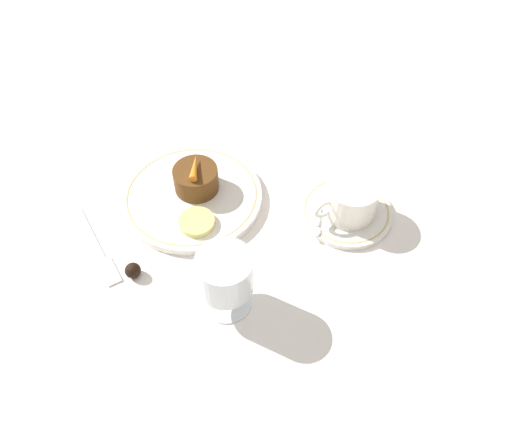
# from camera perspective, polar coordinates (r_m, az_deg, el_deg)

# --- Properties ---
(ground_plane) EXTENTS (3.00, 3.00, 0.00)m
(ground_plane) POSITION_cam_1_polar(r_m,az_deg,el_deg) (0.82, -4.92, 0.27)
(ground_plane) COLOR white
(dinner_plate) EXTENTS (0.23, 0.23, 0.01)m
(dinner_plate) POSITION_cam_1_polar(r_m,az_deg,el_deg) (0.84, -7.29, 2.65)
(dinner_plate) COLOR white
(dinner_plate) RESTS_ON ground_plane
(saucer) EXTENTS (0.15, 0.15, 0.01)m
(saucer) POSITION_cam_1_polar(r_m,az_deg,el_deg) (0.83, 10.26, 0.92)
(saucer) COLOR white
(saucer) RESTS_ON ground_plane
(coffee_cup) EXTENTS (0.11, 0.09, 0.06)m
(coffee_cup) POSITION_cam_1_polar(r_m,az_deg,el_deg) (0.80, 10.76, 2.40)
(coffee_cup) COLOR white
(coffee_cup) RESTS_ON saucer
(spoon) EXTENTS (0.08, 0.09, 0.00)m
(spoon) POSITION_cam_1_polar(r_m,az_deg,el_deg) (0.81, 7.18, 0.24)
(spoon) COLOR silver
(spoon) RESTS_ON saucer
(wine_glass) EXTENTS (0.08, 0.08, 0.11)m
(wine_glass) POSITION_cam_1_polar(r_m,az_deg,el_deg) (0.67, -3.55, -6.49)
(wine_glass) COLOR silver
(wine_glass) RESTS_ON ground_plane
(fork) EXTENTS (0.02, 0.17, 0.01)m
(fork) POSITION_cam_1_polar(r_m,az_deg,el_deg) (0.81, -17.38, -3.59)
(fork) COLOR silver
(fork) RESTS_ON ground_plane
(dessert_cake) EXTENTS (0.07, 0.07, 0.04)m
(dessert_cake) POSITION_cam_1_polar(r_m,az_deg,el_deg) (0.83, -7.09, 4.53)
(dessert_cake) COLOR #563314
(dessert_cake) RESTS_ON dinner_plate
(carrot_garnish) EXTENTS (0.04, 0.05, 0.01)m
(carrot_garnish) POSITION_cam_1_polar(r_m,az_deg,el_deg) (0.81, -7.27, 5.87)
(carrot_garnish) COLOR orange
(carrot_garnish) RESTS_ON dessert_cake
(pineapple_slice) EXTENTS (0.06, 0.06, 0.01)m
(pineapple_slice) POSITION_cam_1_polar(r_m,az_deg,el_deg) (0.79, -6.80, -0.29)
(pineapple_slice) COLOR #EFE075
(pineapple_slice) RESTS_ON dinner_plate
(chocolate_truffle) EXTENTS (0.02, 0.02, 0.02)m
(chocolate_truffle) POSITION_cam_1_polar(r_m,az_deg,el_deg) (0.76, -13.89, -5.67)
(chocolate_truffle) COLOR black
(chocolate_truffle) RESTS_ON ground_plane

